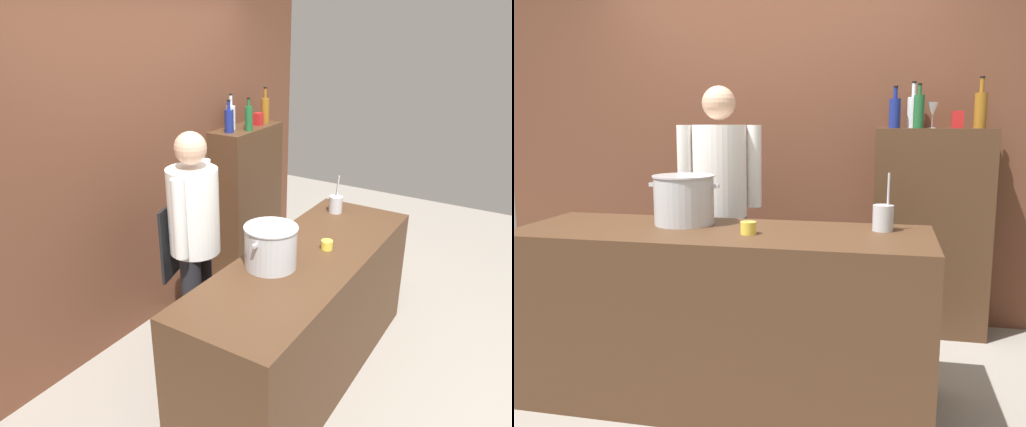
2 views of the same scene
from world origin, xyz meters
TOP-DOWN VIEW (x-y plane):
  - ground_plane at (0.00, 0.00)m, footprint 8.00×8.00m
  - brick_back_panel at (0.00, 1.40)m, footprint 4.40×0.10m
  - prep_counter at (0.00, 0.00)m, footprint 2.10×0.70m
  - bar_cabinet at (1.11, 1.19)m, footprint 0.76×0.32m
  - chef at (-0.23, 0.73)m, footprint 0.51×0.40m
  - stockpot_large at (-0.24, 0.13)m, footprint 0.39×0.33m
  - utensil_crock at (0.80, 0.16)m, footprint 0.10×0.10m
  - butter_jar at (0.16, -0.07)m, footprint 0.08×0.08m
  - wine_bottle_cobalt at (0.85, 1.19)m, footprint 0.08×0.08m
  - wine_bottle_clear at (0.97, 1.26)m, footprint 0.08×0.08m
  - wine_bottle_green at (1.00, 1.09)m, footprint 0.07×0.07m
  - wine_bottle_amber at (1.38, 1.16)m, footprint 0.08×0.08m
  - wine_glass_tall at (1.09, 1.15)m, footprint 0.07×0.07m
  - spice_tin_red at (1.24, 1.15)m, footprint 0.07×0.07m

SIDE VIEW (x-z plane):
  - ground_plane at x=0.00m, z-range 0.00..0.00m
  - prep_counter at x=0.00m, z-range 0.00..0.90m
  - bar_cabinet at x=1.11m, z-range 0.00..1.40m
  - butter_jar at x=0.16m, z-range 0.90..0.96m
  - chef at x=-0.23m, z-range 0.13..1.79m
  - utensil_crock at x=0.80m, z-range 0.82..1.11m
  - stockpot_large at x=-0.24m, z-range 0.90..1.16m
  - spice_tin_red at x=1.24m, z-range 1.40..1.51m
  - brick_back_panel at x=0.00m, z-range 0.00..3.00m
  - wine_bottle_cobalt at x=0.85m, z-range 1.36..1.64m
  - wine_bottle_clear at x=0.97m, z-range 1.36..1.66m
  - wine_bottle_green at x=1.00m, z-range 1.37..1.65m
  - wine_glass_tall at x=1.09m, z-range 1.43..1.59m
  - wine_bottle_amber at x=1.38m, z-range 1.36..1.68m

